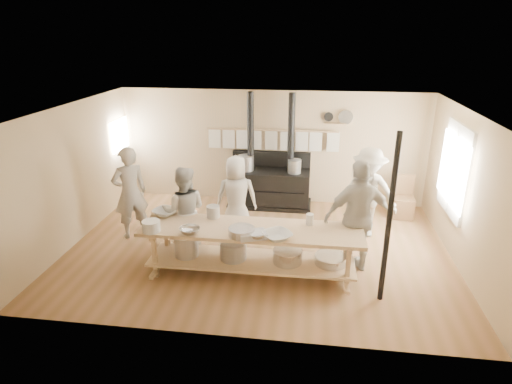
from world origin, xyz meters
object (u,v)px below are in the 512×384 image
(cook_by_window, at_px, (367,192))
(chair, at_px, (403,205))
(stove, at_px, (270,184))
(cook_left, at_px, (184,211))
(cook_center, at_px, (236,197))
(cook_far_left, at_px, (130,193))
(roasting_pan, at_px, (253,235))
(prep_table, at_px, (251,246))
(cook_right, at_px, (358,217))

(cook_by_window, bearing_deg, chair, 63.57)
(stove, distance_m, chair, 2.97)
(cook_left, bearing_deg, cook_center, -144.07)
(stove, height_order, cook_far_left, stove)
(cook_left, relative_size, roasting_pan, 3.99)
(cook_left, distance_m, chair, 4.80)
(cook_by_window, xyz_separation_m, roasting_pan, (-1.95, -2.11, 0.00))
(stove, relative_size, cook_center, 1.59)
(prep_table, xyz_separation_m, cook_center, (-0.48, 1.38, 0.30))
(prep_table, height_order, cook_far_left, cook_far_left)
(cook_far_left, relative_size, cook_by_window, 1.02)
(cook_far_left, xyz_separation_m, roasting_pan, (2.59, -1.44, -0.02))
(cook_left, distance_m, cook_by_window, 3.52)
(stove, xyz_separation_m, prep_table, (-0.00, -3.02, -0.00))
(prep_table, relative_size, chair, 3.94)
(cook_right, height_order, chair, cook_right)
(roasting_pan, bearing_deg, prep_table, 103.88)
(prep_table, height_order, cook_left, cook_left)
(cook_far_left, relative_size, roasting_pan, 4.39)
(cook_center, bearing_deg, roasting_pan, 96.68)
(cook_center, distance_m, chair, 3.74)
(cook_left, distance_m, cook_center, 1.15)
(cook_center, xyz_separation_m, cook_by_window, (2.51, 0.39, 0.08))
(stove, height_order, roasting_pan, stove)
(chair, height_order, roasting_pan, roasting_pan)
(stove, xyz_separation_m, cook_left, (-1.27, -2.46, 0.31))
(prep_table, height_order, cook_right, cook_right)
(prep_table, distance_m, roasting_pan, 0.51)
(cook_center, relative_size, cook_right, 0.85)
(chair, bearing_deg, cook_far_left, -161.28)
(prep_table, relative_size, cook_right, 1.86)
(stove, xyz_separation_m, cook_center, (-0.48, -1.63, 0.30))
(chair, bearing_deg, prep_table, -135.04)
(cook_left, relative_size, cook_center, 1.01)
(cook_by_window, distance_m, chair, 1.49)
(cook_center, xyz_separation_m, chair, (3.43, 1.39, -0.55))
(cook_center, height_order, chair, cook_center)
(chair, bearing_deg, cook_right, -115.46)
(prep_table, bearing_deg, cook_left, 156.37)
(roasting_pan, bearing_deg, cook_right, 23.88)
(stove, bearing_deg, cook_left, -117.35)
(stove, xyz_separation_m, chair, (2.95, -0.25, -0.25))
(cook_by_window, height_order, roasting_pan, cook_by_window)
(stove, distance_m, cook_center, 1.73)
(cook_center, bearing_deg, cook_right, 144.64)
(stove, height_order, cook_center, stove)
(prep_table, bearing_deg, cook_center, 109.04)
(cook_right, bearing_deg, cook_left, -16.57)
(cook_left, xyz_separation_m, chair, (4.22, 2.21, -0.56))
(cook_by_window, bearing_deg, cook_left, -143.47)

